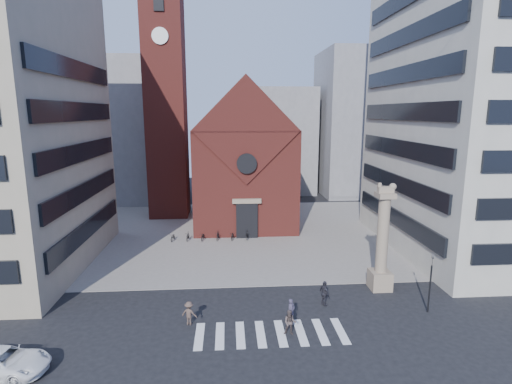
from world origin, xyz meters
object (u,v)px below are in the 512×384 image
traffic_light (430,282)px  pedestrian_1 (290,323)px  white_car (2,362)px  pedestrian_0 (291,310)px  pedestrian_2 (324,293)px  lion_column (382,248)px  scooter_0 (173,237)px

traffic_light → pedestrian_1: traffic_light is taller
white_car → pedestrian_0: pedestrian_0 is taller
white_car → pedestrian_0: size_ratio=3.05×
pedestrian_2 → white_car: bearing=87.5°
pedestrian_0 → lion_column: bearing=-6.4°
pedestrian_0 → scooter_0: bearing=83.3°
lion_column → traffic_light: (1.99, -4.00, -1.17)m
pedestrian_0 → pedestrian_1: bearing=-138.1°
white_car → pedestrian_2: size_ratio=2.63×
pedestrian_1 → pedestrian_0: bearing=93.1°
white_car → scooter_0: bearing=-6.2°
traffic_light → lion_column: bearing=116.5°
scooter_0 → pedestrian_1: bearing=-57.2°
pedestrian_2 → traffic_light: bearing=-122.9°
white_car → pedestrian_1: size_ratio=2.98×
lion_column → pedestrian_0: lion_column is taller
lion_column → scooter_0: bearing=143.6°
lion_column → white_car: bearing=-159.9°
white_car → pedestrian_0: bearing=-66.1°
white_car → scooter_0: (6.18, 22.32, -0.22)m
pedestrian_0 → scooter_0: size_ratio=1.03×
lion_column → pedestrian_1: lion_column is taller
lion_column → white_car: size_ratio=1.76×
lion_column → traffic_light: bearing=-63.5°
white_car → lion_column: bearing=-60.7°
traffic_light → pedestrian_0: (-9.91, -0.60, -1.48)m
traffic_light → scooter_0: bearing=139.2°
white_car → pedestrian_2: bearing=-62.3°
traffic_light → pedestrian_0: size_ratio=2.65×
traffic_light → pedestrian_2: 7.41m
pedestrian_0 → traffic_light: bearing=-33.0°
lion_column → pedestrian_0: bearing=-149.9°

